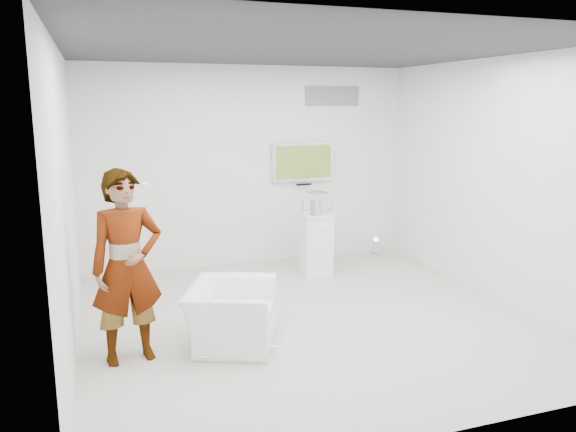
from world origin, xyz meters
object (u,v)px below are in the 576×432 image
object	(u,v)px
tv	(303,162)
floor_uplight	(376,248)
person	(127,267)
armchair	(231,315)
pedestal	(317,244)

from	to	relation	value
tv	floor_uplight	world-z (taller)	tv
person	armchair	bearing A→B (deg)	-8.41
tv	armchair	distance (m)	3.61
person	pedestal	size ratio (longest dim) A/B	2.06
armchair	floor_uplight	size ratio (longest dim) A/B	3.20
tv	armchair	bearing A→B (deg)	-122.88
armchair	floor_uplight	distance (m)	3.93
tv	armchair	size ratio (longest dim) A/B	1.04
armchair	pedestal	bearing A→B (deg)	-18.12
pedestal	armchair	bearing A→B (deg)	-131.43
person	pedestal	xyz separation A→B (m)	(2.73, 1.99, -0.48)
armchair	tv	bearing A→B (deg)	-9.57
person	armchair	xyz separation A→B (m)	(1.00, 0.03, -0.62)
tv	armchair	xyz separation A→B (m)	(-1.84, -2.84, -1.24)
pedestal	floor_uplight	distance (m)	1.42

